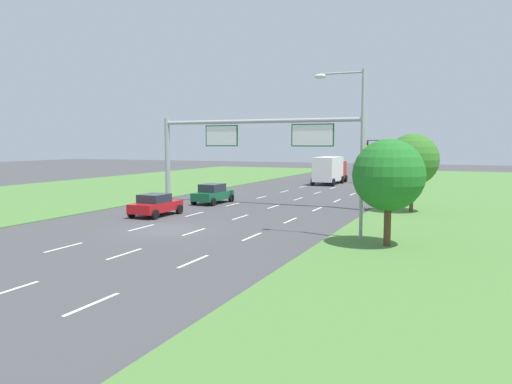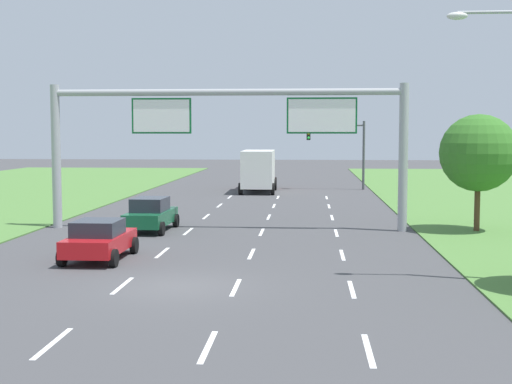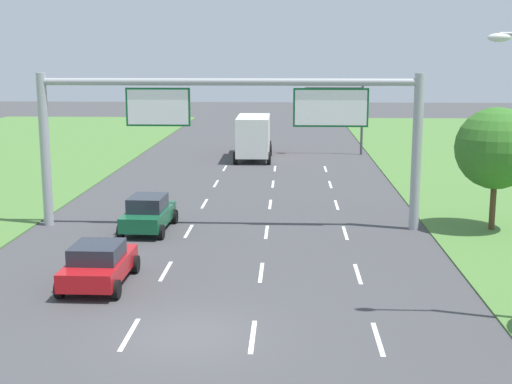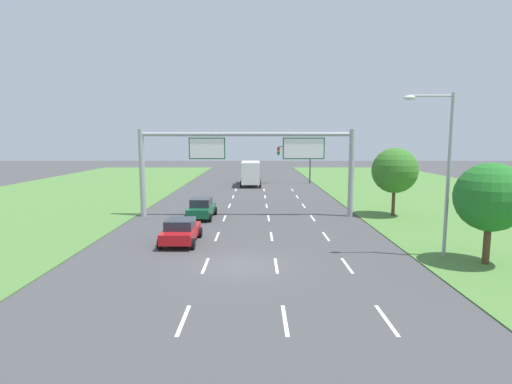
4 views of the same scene
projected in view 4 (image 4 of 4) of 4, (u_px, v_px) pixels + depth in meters
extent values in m
plane|color=#424244|center=(241.00, 266.00, 19.68)|extent=(200.00, 200.00, 0.00)
cube|color=white|center=(183.00, 320.00, 13.73)|extent=(0.14, 2.40, 0.01)
cube|color=white|center=(205.00, 265.00, 19.68)|extent=(0.14, 2.40, 0.01)
cube|color=white|center=(217.00, 236.00, 25.63)|extent=(0.14, 2.40, 0.01)
cube|color=white|center=(224.00, 218.00, 31.58)|extent=(0.14, 2.40, 0.01)
cube|color=white|center=(229.00, 206.00, 37.53)|extent=(0.14, 2.40, 0.01)
cube|color=white|center=(233.00, 197.00, 43.48)|extent=(0.14, 2.40, 0.01)
cube|color=white|center=(236.00, 190.00, 49.42)|extent=(0.14, 2.40, 0.01)
cube|color=white|center=(285.00, 320.00, 13.73)|extent=(0.14, 2.40, 0.01)
cube|color=white|center=(276.00, 265.00, 19.68)|extent=(0.14, 2.40, 0.01)
cube|color=white|center=(271.00, 236.00, 25.63)|extent=(0.14, 2.40, 0.01)
cube|color=white|center=(268.00, 218.00, 31.58)|extent=(0.14, 2.40, 0.01)
cube|color=white|center=(266.00, 206.00, 37.53)|extent=(0.14, 2.40, 0.01)
cube|color=white|center=(265.00, 197.00, 43.48)|extent=(0.14, 2.40, 0.01)
cube|color=white|center=(264.00, 190.00, 49.43)|extent=(0.14, 2.40, 0.01)
cube|color=white|center=(386.00, 320.00, 13.73)|extent=(0.14, 2.40, 0.01)
cube|color=white|center=(347.00, 265.00, 19.68)|extent=(0.14, 2.40, 0.01)
cube|color=white|center=(326.00, 236.00, 25.63)|extent=(0.14, 2.40, 0.01)
cube|color=white|center=(313.00, 218.00, 31.58)|extent=(0.14, 2.40, 0.01)
cube|color=white|center=(304.00, 206.00, 37.53)|extent=(0.14, 2.40, 0.01)
cube|color=white|center=(297.00, 197.00, 43.48)|extent=(0.14, 2.40, 0.01)
cube|color=white|center=(292.00, 190.00, 49.43)|extent=(0.14, 2.40, 0.01)
cube|color=#145633|center=(202.00, 210.00, 31.55)|extent=(1.88, 4.13, 0.65)
cube|color=#232833|center=(201.00, 202.00, 31.35)|extent=(1.57, 2.04, 0.64)
cylinder|color=black|center=(194.00, 211.00, 33.10)|extent=(0.24, 0.65, 0.64)
cylinder|color=black|center=(215.00, 211.00, 33.03)|extent=(0.24, 0.65, 0.64)
cylinder|color=black|center=(187.00, 218.00, 30.15)|extent=(0.24, 0.65, 0.64)
cylinder|color=black|center=(210.00, 218.00, 30.09)|extent=(0.24, 0.65, 0.64)
cube|color=red|center=(181.00, 233.00, 23.91)|extent=(1.85, 3.96, 0.61)
cube|color=#232833|center=(180.00, 224.00, 23.65)|extent=(1.61, 1.86, 0.56)
cylinder|color=black|center=(171.00, 232.00, 25.37)|extent=(0.22, 0.64, 0.64)
cylinder|color=black|center=(200.00, 232.00, 25.36)|extent=(0.22, 0.64, 0.64)
cylinder|color=black|center=(160.00, 244.00, 22.55)|extent=(0.22, 0.64, 0.64)
cylinder|color=black|center=(193.00, 244.00, 22.53)|extent=(0.22, 0.64, 0.64)
cube|color=#B21E19|center=(251.00, 172.00, 57.34)|extent=(2.22, 2.12, 2.20)
cube|color=silver|center=(251.00, 172.00, 53.30)|extent=(2.42, 5.69, 2.82)
cylinder|color=black|center=(243.00, 179.00, 57.97)|extent=(0.29, 0.90, 0.90)
cylinder|color=black|center=(258.00, 179.00, 57.99)|extent=(0.29, 0.90, 0.90)
cylinder|color=black|center=(242.00, 181.00, 55.69)|extent=(0.29, 0.90, 0.90)
cylinder|color=black|center=(259.00, 181.00, 55.71)|extent=(0.29, 0.90, 0.90)
cylinder|color=black|center=(241.00, 185.00, 51.25)|extent=(0.29, 0.90, 0.90)
cylinder|color=black|center=(260.00, 185.00, 51.28)|extent=(0.29, 0.90, 0.90)
cylinder|color=#9EA0A5|center=(142.00, 173.00, 31.99)|extent=(0.44, 0.44, 7.00)
cylinder|color=#9EA0A5|center=(351.00, 173.00, 32.00)|extent=(0.44, 0.44, 7.00)
cylinder|color=#9EA0A5|center=(246.00, 134.00, 31.59)|extent=(16.80, 0.32, 0.32)
cube|color=#0C5B28|center=(207.00, 148.00, 31.74)|extent=(2.89, 0.12, 1.71)
cube|color=white|center=(207.00, 148.00, 31.67)|extent=(2.73, 0.01, 1.55)
cube|color=#0C5B28|center=(304.00, 148.00, 31.74)|extent=(3.33, 0.12, 1.71)
cube|color=white|center=(304.00, 148.00, 31.67)|extent=(3.17, 0.01, 1.55)
cylinder|color=#47494F|center=(310.00, 164.00, 56.44)|extent=(0.20, 0.20, 5.60)
cylinder|color=#47494F|center=(294.00, 146.00, 56.12)|extent=(4.50, 0.14, 0.14)
cube|color=black|center=(278.00, 151.00, 56.20)|extent=(0.32, 0.36, 1.10)
sphere|color=red|center=(278.00, 148.00, 55.96)|extent=(0.22, 0.22, 0.22)
sphere|color=orange|center=(278.00, 151.00, 56.00)|extent=(0.22, 0.22, 0.22)
sphere|color=green|center=(278.00, 154.00, 56.05)|extent=(0.22, 0.22, 0.22)
cylinder|color=#9EA0A5|center=(448.00, 177.00, 20.48)|extent=(0.18, 0.18, 8.50)
cylinder|color=#9EA0A5|center=(431.00, 96.00, 19.95)|extent=(2.20, 0.10, 0.10)
ellipsoid|color=silver|center=(409.00, 98.00, 19.96)|extent=(0.64, 0.32, 0.24)
cylinder|color=#513823|center=(487.00, 244.00, 19.66)|extent=(0.33, 0.33, 2.14)
sphere|color=#206D24|center=(490.00, 197.00, 19.36)|extent=(3.36, 3.36, 3.36)
cylinder|color=#513823|center=(393.00, 202.00, 32.21)|extent=(0.27, 0.27, 2.37)
sphere|color=#336D24|center=(395.00, 170.00, 31.88)|extent=(3.62, 3.62, 3.62)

